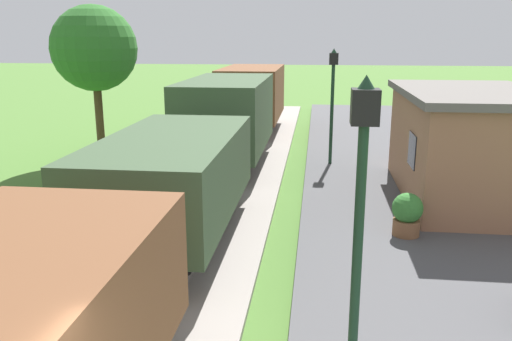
% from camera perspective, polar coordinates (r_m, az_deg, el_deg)
% --- Properties ---
extents(freight_train, '(2.50, 26.00, 2.72)m').
position_cam_1_polar(freight_train, '(14.67, -4.82, 3.64)').
color(freight_train, brown).
rests_on(freight_train, rail_near).
extents(station_hut, '(3.50, 5.80, 2.78)m').
position_cam_1_polar(station_hut, '(14.35, 22.37, 2.74)').
color(station_hut, '#9E6B4C').
rests_on(station_hut, platform_slab).
extents(bench_down_platform, '(0.42, 1.50, 0.91)m').
position_cam_1_polar(bench_down_platform, '(18.29, 17.72, 2.51)').
color(bench_down_platform, black).
rests_on(bench_down_platform, platform_slab).
extents(potted_planter, '(0.64, 0.64, 0.92)m').
position_cam_1_polar(potted_planter, '(11.32, 16.26, -4.57)').
color(potted_planter, brown).
rests_on(potted_planter, platform_slab).
extents(lamp_post_near, '(0.28, 0.28, 3.70)m').
position_cam_1_polar(lamp_post_near, '(5.53, 11.45, -1.67)').
color(lamp_post_near, '#193823').
rests_on(lamp_post_near, platform_slab).
extents(lamp_post_far, '(0.28, 0.28, 3.70)m').
position_cam_1_polar(lamp_post_far, '(16.85, 8.43, 9.23)').
color(lamp_post_far, '#193823').
rests_on(lamp_post_far, platform_slab).
extents(tree_field_left, '(2.93, 2.93, 5.38)m').
position_cam_1_polar(tree_field_left, '(19.09, -17.35, 12.63)').
color(tree_field_left, '#4C3823').
rests_on(tree_field_left, ground).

